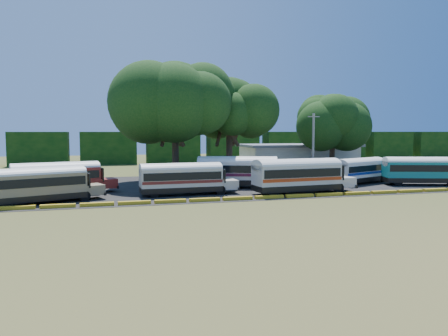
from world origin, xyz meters
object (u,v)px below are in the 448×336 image
object	(u,v)px
bus_cream_west	(183,177)
bus_red	(59,176)
bus_white_red	(299,174)
bus_teal	(422,169)
bus_beige	(40,183)
tree_west	(175,101)

from	to	relation	value
bus_cream_west	bus_red	bearing A→B (deg)	162.78
bus_white_red	bus_teal	xyz separation A→B (m)	(16.51, 2.65, -0.11)
bus_red	bus_teal	world-z (taller)	bus_teal
bus_red	bus_teal	distance (m)	39.12
bus_beige	bus_red	xyz separation A→B (m)	(0.99, 4.80, 0.06)
bus_beige	bus_teal	world-z (taller)	bus_teal
bus_cream_west	tree_west	bearing A→B (deg)	82.48
bus_beige	bus_cream_west	distance (m)	12.57
bus_cream_west	bus_teal	size ratio (longest dim) A/B	0.95
bus_beige	bus_red	distance (m)	4.90
bus_beige	bus_cream_west	bearing A→B (deg)	-12.43
bus_red	bus_cream_west	distance (m)	11.88
bus_red	tree_west	xyz separation A→B (m)	(12.53, 7.98, 7.82)
bus_teal	tree_west	world-z (taller)	tree_west
bus_beige	tree_west	size ratio (longest dim) A/B	0.67
bus_white_red	bus_beige	bearing A→B (deg)	174.37
bus_white_red	tree_west	distance (m)	18.28
bus_cream_west	tree_west	distance (m)	13.66
bus_cream_west	bus_teal	bearing A→B (deg)	-0.97
bus_beige	bus_red	size ratio (longest dim) A/B	0.96
bus_cream_west	bus_beige	bearing A→B (deg)	-174.32
bus_cream_west	bus_white_red	size ratio (longest dim) A/B	0.89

